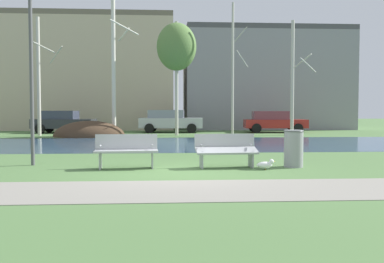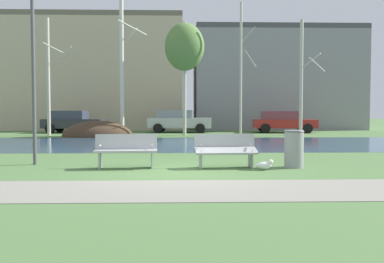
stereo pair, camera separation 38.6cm
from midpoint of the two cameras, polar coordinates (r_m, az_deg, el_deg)
ground_plane at (r=20.07m, az=-1.39°, el=-1.44°), size 120.00×120.00×0.00m
paved_path_strip at (r=7.91m, az=-0.92°, el=-7.90°), size 60.00×2.17×0.01m
river_band at (r=19.10m, az=-1.37°, el=-1.64°), size 80.00×8.54×0.01m
soil_mound at (r=24.98m, az=-12.15°, el=-0.67°), size 4.07×2.73×1.84m
bench_left at (r=11.01m, az=-7.89°, el=-2.46°), size 1.63×0.66×0.87m
bench_right at (r=11.03m, az=5.53°, el=-2.44°), size 1.63×0.66×0.87m
trash_bin at (r=11.37m, az=14.51°, el=-2.19°), size 0.52×0.52×0.97m
seagull at (r=10.72m, az=10.79°, el=-4.44°), size 0.47×0.18×0.27m
streetlamp at (r=12.48m, az=-19.82°, el=12.64°), size 0.32×0.32×5.47m
birch_far_left at (r=26.95m, az=-18.31°, el=7.16°), size 1.59×2.47×7.03m
birch_left at (r=25.56m, az=-8.95°, el=9.90°), size 1.60×2.44×9.18m
birch_center_left at (r=26.07m, az=-0.58°, el=11.26°), size 2.40×2.40×6.86m
birch_center at (r=26.13m, az=7.07°, el=8.46°), size 1.01×1.76×8.04m
birch_center_right at (r=26.43m, az=15.00°, el=7.11°), size 1.54×2.55×6.92m
parked_van_nearest_dark at (r=29.70m, az=-15.41°, el=1.34°), size 4.16×2.23×1.49m
parked_sedan_second_silver at (r=29.15m, az=-1.42°, el=1.46°), size 4.43×2.28×1.54m
parked_hatch_third_red at (r=29.67m, az=12.48°, el=1.35°), size 4.34×2.38×1.47m
building_beige_block at (r=36.83m, az=-14.52°, el=7.41°), size 17.06×7.53×9.01m
building_grey_warehouse at (r=36.56m, az=11.24°, el=6.80°), size 13.29×7.14×8.15m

